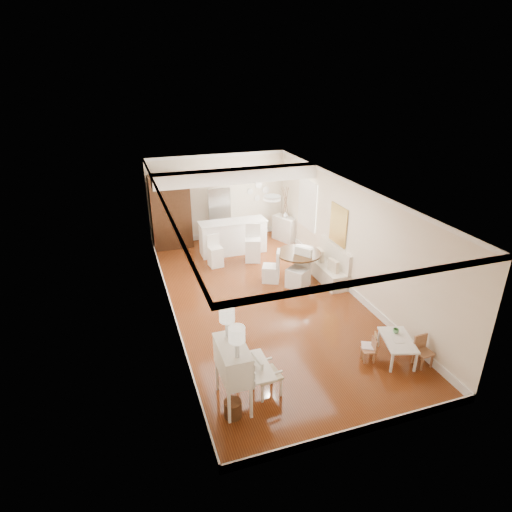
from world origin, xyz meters
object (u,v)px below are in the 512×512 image
bar_stool_right (253,243)px  pantry_cabinet (171,212)px  breakfast_counter (233,237)px  sideboard (285,229)px  kids_table (396,349)px  kids_chair_a (368,350)px  bar_stool_left (215,251)px  slip_chair_near (298,269)px  kids_chair_b (369,346)px  secretary_bureau (233,375)px  fridge (230,214)px  gustavian_armchair (267,374)px  dining_table (298,267)px  slip_chair_far (271,266)px  wicker_basket (233,409)px  kids_chair_c (424,352)px

bar_stool_right → pantry_cabinet: size_ratio=0.48×
pantry_cabinet → breakfast_counter: bearing=-32.4°
bar_stool_right → sideboard: 1.95m
kids_table → kids_chair_a: (-0.56, 0.12, 0.03)m
bar_stool_left → bar_stool_right: 1.14m
slip_chair_near → kids_table: bearing=-25.0°
kids_table → kids_chair_b: kids_chair_b is taller
secretary_bureau → slip_chair_near: size_ratio=1.15×
secretary_bureau → kids_table: secretary_bureau is taller
sideboard → fridge: bearing=137.4°
gustavian_armchair → breakfast_counter: bearing=-17.1°
dining_table → bar_stool_left: 2.46m
secretary_bureau → breakfast_counter: secretary_bureau is taller
breakfast_counter → bar_stool_right: bar_stool_right is taller
slip_chair_far → pantry_cabinet: bearing=-121.7°
pantry_cabinet → wicker_basket: bearing=-91.2°
sideboard → slip_chair_far: bearing=-142.3°
bar_stool_left → sideboard: 2.93m
kids_chair_a → fridge: size_ratio=0.28×
kids_chair_c → pantry_cabinet: 8.42m
kids_table → bar_stool_right: size_ratio=0.82×
slip_chair_near → breakfast_counter: bearing=164.7°
dining_table → slip_chair_far: (-0.70, 0.19, 0.03)m
secretary_bureau → bar_stool_right: (2.15, 5.50, -0.04)m
dining_table → bar_stool_left: bearing=139.9°
gustavian_armchair → slip_chair_far: slip_chair_far is taller
bar_stool_right → kids_chair_b: bearing=-63.6°
kids_chair_c → breakfast_counter: (-1.96, 6.46, 0.20)m
dining_table → pantry_cabinet: bearing=129.3°
kids_chair_a → kids_chair_c: kids_chair_c is taller
bar_stool_left → fridge: (0.95, 1.84, 0.44)m
fridge → sideboard: bearing=-19.4°
gustavian_armchair → kids_chair_c: gustavian_armchair is taller
kids_table → slip_chair_near: (-0.61, 3.40, 0.29)m
kids_chair_a → bar_stool_left: bar_stool_left is taller
kids_chair_b → pantry_cabinet: bearing=-131.1°
gustavian_armchair → secretary_bureau: bearing=88.7°
kids_chair_a → fridge: 7.13m
gustavian_armchair → kids_chair_b: bearing=-88.8°
wicker_basket → kids_chair_b: 3.04m
kids_chair_a → pantry_cabinet: 7.64m
bar_stool_right → sideboard: bar_stool_right is taller
fridge → sideboard: (1.70, -0.60, -0.50)m
slip_chair_near → fridge: 3.87m
kids_chair_b → slip_chair_near: size_ratio=0.54×
kids_chair_a → pantry_cabinet: bearing=-145.0°
slip_chair_far → bar_stool_right: bearing=-153.0°
slip_chair_far → bar_stool_right: (-0.04, 1.41, 0.11)m
secretary_bureau → sideboard: (3.67, 6.73, -0.19)m
kids_chair_c → pantry_cabinet: (-3.66, 7.54, 0.84)m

